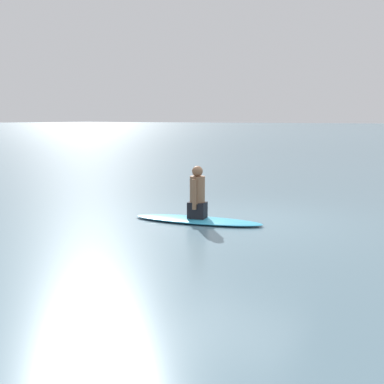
# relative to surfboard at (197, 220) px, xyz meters

# --- Properties ---
(ground_plane) EXTENTS (400.00, 400.00, 0.00)m
(ground_plane) POSITION_rel_surfboard_xyz_m (0.63, 0.58, -0.04)
(ground_plane) COLOR slate
(surfboard) EXTENTS (2.73, 1.23, 0.08)m
(surfboard) POSITION_rel_surfboard_xyz_m (0.00, 0.00, 0.00)
(surfboard) COLOR #339EC6
(surfboard) RESTS_ON ground
(person_paddler) EXTENTS (0.39, 0.46, 1.04)m
(person_paddler) POSITION_rel_surfboard_xyz_m (0.00, 0.00, 0.51)
(person_paddler) COLOR black
(person_paddler) RESTS_ON surfboard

